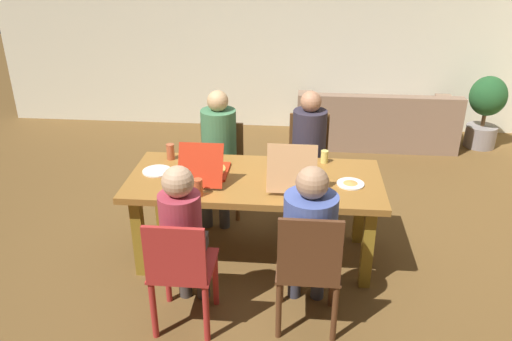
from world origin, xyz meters
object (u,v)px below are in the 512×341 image
Objects in this scene: person_1 at (218,145)px; drinking_glass_1 at (198,188)px; plate_1 at (157,171)px; couch at (375,124)px; plate_0 at (350,183)px; dining_table at (255,188)px; person_2 at (310,231)px; person_0 at (309,147)px; potted_plant at (486,108)px; pizza_box_1 at (206,169)px; person_3 at (183,231)px; drinking_glass_2 at (324,157)px; drinking_glass_0 at (171,152)px; chair_1 at (221,163)px; pizza_box_0 at (292,177)px; chair_3 at (181,270)px; chair_0 at (308,160)px; chair_2 at (308,267)px.

person_1 is 1.07m from drinking_glass_1.
plate_1 is 0.12× the size of couch.
drinking_glass_1 is (-1.16, -0.29, 0.06)m from plate_0.
person_2 is at bearing -59.10° from dining_table.
person_0 is at bearing 111.67° from plate_0.
potted_plant is (2.27, 3.51, -0.21)m from person_2.
pizza_box_1 is at bearing -138.51° from potted_plant.
drinking_glass_1 is (-0.84, -1.11, 0.09)m from person_0.
person_3 is at bearing -64.01° from plate_1.
drinking_glass_0 is at bearing -177.94° from drinking_glass_2.
plate_1 is 4.47m from potted_plant.
plate_0 is (1.18, -0.91, 0.28)m from chair_1.
person_0 is 1.13m from pizza_box_1.
drinking_glass_1 is 0.07× the size of couch.
pizza_box_0 is (-0.14, 0.67, 0.08)m from person_2.
pizza_box_1 is 1.17m from plate_0.
drinking_glass_2 is (-0.19, 0.41, 0.05)m from plate_0.
person_3 is (0.00, 0.14, 0.23)m from chair_3.
chair_3 reaches higher than plate_1.
couch is (1.03, 2.80, -0.54)m from pizza_box_0.
pizza_box_1 is at bearing -89.22° from chair_1.
plate_0 is at bearing 1.36° from pizza_box_0.
chair_0 reaches higher than drinking_glass_1.
chair_1 reaches higher than plate_1.
person_0 is 9.15× the size of drinking_glass_1.
chair_2 is at bearing -44.28° from drinking_glass_0.
plate_0 is (0.46, 0.01, -0.04)m from pizza_box_0.
plate_0 is 0.23× the size of potted_plant.
pizza_box_1 is 3.74× the size of drinking_glass_1.
person_0 is at bearing 61.07° from person_3.
dining_table is 3.88m from potted_plant.
person_3 is at bearing 90.00° from chair_3.
chair_0 is at bearing 108.47° from plate_0.
drinking_glass_2 is at bearing 83.29° from person_2.
chair_3 is (-0.86, -1.85, -0.03)m from chair_0.
chair_0 is at bearing -115.96° from couch.
person_1 is 1.30× the size of chair_2.
person_2 reaches higher than couch.
person_1 reaches higher than plate_1.
person_1 reaches higher than dining_table.
drinking_glass_2 is (0.27, 0.42, 0.00)m from pizza_box_0.
person_0 is at bearing 20.53° from drinking_glass_0.
person_0 is 1.02× the size of person_2.
chair_1 is at bearing 90.87° from drinking_glass_1.
person_0 reaches higher than chair_0.
pizza_box_0 is at bearing -99.67° from person_0.
drinking_glass_0 is at bearing -130.50° from person_1.
chair_2 is at bearing -103.82° from couch.
potted_plant is (2.27, 2.01, -0.20)m from person_0.
drinking_glass_2 is (0.13, -0.56, 0.28)m from chair_0.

